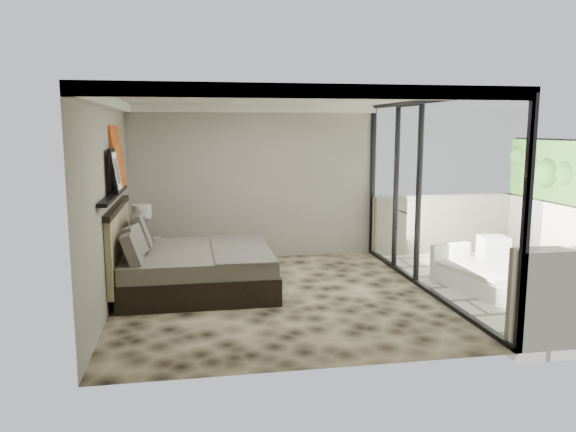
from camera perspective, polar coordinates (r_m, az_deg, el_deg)
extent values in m
plane|color=black|center=(8.13, -1.27, -8.16)|extent=(5.00, 5.00, 0.00)
cube|color=silver|center=(7.78, -1.34, 11.89)|extent=(4.50, 5.00, 0.02)
cube|color=gray|center=(10.28, -3.42, 3.42)|extent=(4.50, 0.02, 2.80)
cube|color=gray|center=(7.81, -17.77, 1.24)|extent=(0.02, 5.00, 2.80)
cube|color=white|center=(8.47, 13.93, 1.97)|extent=(0.08, 5.00, 2.80)
cube|color=beige|center=(9.45, 22.00, -6.75)|extent=(3.00, 5.00, 0.12)
cube|color=black|center=(7.89, -17.28, 2.07)|extent=(0.12, 2.20, 0.05)
cube|color=black|center=(8.51, -9.07, -6.16)|extent=(2.19, 2.08, 0.37)
cube|color=#5F5A4F|center=(8.44, -9.12, -4.18)|extent=(2.13, 2.02, 0.23)
cube|color=#504F46|center=(8.44, -4.89, -3.26)|extent=(0.83, 2.06, 0.03)
cube|color=#807151|center=(8.45, -16.80, -2.78)|extent=(0.08, 2.18, 1.04)
cube|color=black|center=(9.83, -14.14, -4.01)|extent=(0.52, 0.52, 0.46)
cone|color=black|center=(9.79, -14.56, -1.85)|extent=(0.19, 0.19, 0.17)
cone|color=black|center=(9.76, -14.59, -0.88)|extent=(0.19, 0.19, 0.17)
cylinder|color=beige|center=(9.72, -14.65, 0.48)|extent=(0.33, 0.33, 0.22)
cube|color=#C25210|center=(8.54, -16.96, 5.78)|extent=(0.13, 0.90, 0.90)
cube|color=black|center=(7.83, -17.12, 4.41)|extent=(0.11, 0.50, 0.60)
cube|color=white|center=(10.76, 20.12, -3.16)|extent=(0.53, 0.53, 0.47)
cube|color=white|center=(8.92, 18.85, -6.25)|extent=(1.03, 1.56, 0.25)
cube|color=beige|center=(8.88, 18.91, -5.24)|extent=(0.97, 1.47, 0.07)
cube|color=white|center=(9.34, 16.18, -3.65)|extent=(0.72, 0.27, 0.31)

